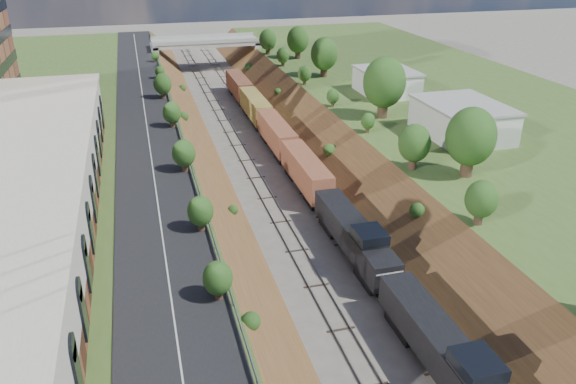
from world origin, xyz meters
name	(u,v)px	position (x,y,z in m)	size (l,w,h in m)	color
platform_left	(2,175)	(-33.00, 60.00, 2.50)	(44.00, 180.00, 5.00)	#3E5C26
platform_right	(486,129)	(33.00, 60.00, 2.50)	(44.00, 180.00, 5.00)	#3E5C26
embankment_left	(188,175)	(-11.00, 60.00, 0.00)	(7.07, 180.00, 7.07)	brown
embankment_right	(346,159)	(11.00, 60.00, 0.00)	(7.07, 180.00, 7.07)	brown
rail_left_track	(251,168)	(-2.60, 60.00, 0.09)	(1.58, 180.00, 0.18)	gray
rail_right_track	(288,164)	(2.60, 60.00, 0.09)	(1.58, 180.00, 0.18)	gray
road	(149,142)	(-15.50, 60.00, 5.05)	(8.00, 180.00, 0.10)	black
guardrail	(182,136)	(-11.40, 59.80, 5.55)	(0.10, 171.00, 0.70)	#99999E
commercial_building	(3,202)	(-28.00, 38.00, 8.51)	(14.30, 62.30, 7.00)	brown
overpass	(206,48)	(0.00, 122.00, 4.92)	(24.50, 8.30, 7.40)	gray
white_building_near	(462,121)	(23.50, 52.00, 7.00)	(9.00, 12.00, 4.00)	silver
white_building_far	(387,83)	(23.00, 74.00, 6.80)	(8.00, 10.00, 3.60)	silver
tree_right_large	(471,137)	(17.00, 40.00, 9.38)	(5.25, 5.25, 7.61)	#473323
tree_left_crest	(235,313)	(-11.80, 20.00, 7.04)	(2.45, 2.45, 3.55)	#473323
freight_train	(309,176)	(2.60, 50.31, 2.37)	(2.72, 110.50, 4.55)	black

